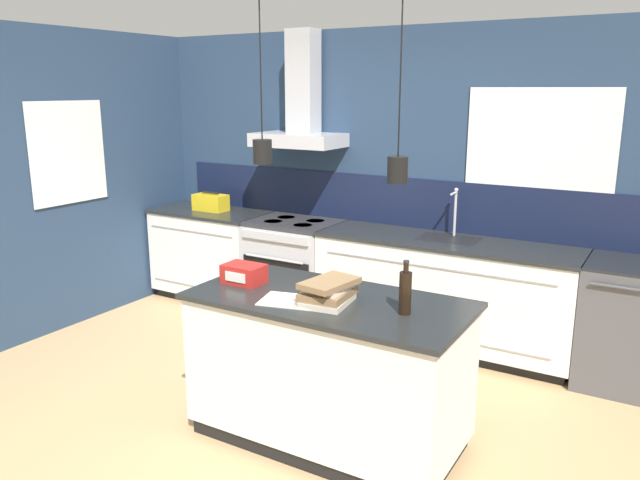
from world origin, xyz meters
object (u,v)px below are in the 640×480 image
dishwasher (626,325)px  yellow_toolbox (211,202)px  oven_range (294,269)px  red_supply_box (244,274)px  bottle_on_island (405,292)px  book_stack (328,292)px

dishwasher → yellow_toolbox: 3.83m
dishwasher → oven_range: bearing=-179.9°
oven_range → red_supply_box: size_ratio=3.64×
oven_range → red_supply_box: (0.74, -1.73, 0.51)m
dishwasher → yellow_toolbox: yellow_toolbox is taller
bottle_on_island → yellow_toolbox: bearing=148.4°
dishwasher → yellow_toolbox: bearing=180.0°
red_supply_box → yellow_toolbox: 2.45m
dishwasher → book_stack: (-1.42, -1.79, 0.52)m
bottle_on_island → book_stack: size_ratio=0.79×
bottle_on_island → yellow_toolbox: (-2.81, 1.73, -0.04)m
red_supply_box → dishwasher: bearing=40.1°
book_stack → yellow_toolbox: (-2.37, 1.79, 0.01)m
oven_range → book_stack: book_stack is taller
oven_range → book_stack: 2.32m
yellow_toolbox → book_stack: bearing=-37.0°
dishwasher → book_stack: 2.34m
bottle_on_island → red_supply_box: size_ratio=1.19×
bottle_on_island → yellow_toolbox: 3.30m
oven_range → bottle_on_island: 2.58m
oven_range → bottle_on_island: bearing=-43.4°
bottle_on_island → yellow_toolbox: bottle_on_island is taller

